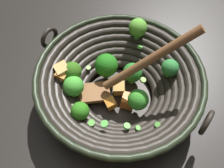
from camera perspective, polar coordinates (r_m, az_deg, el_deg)
name	(u,v)px	position (r m, az deg, el deg)	size (l,w,h in m)	color
ground_plane	(119,98)	(0.65, 1.45, -2.96)	(4.00, 4.00, 0.00)	black
wok	(119,83)	(0.59, 1.49, 0.25)	(0.37, 0.38, 0.22)	black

